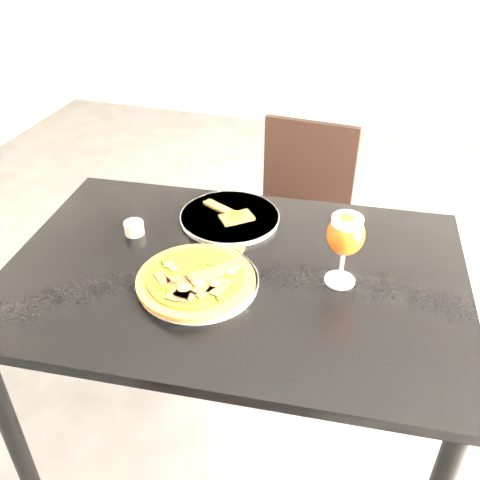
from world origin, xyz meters
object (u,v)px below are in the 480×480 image
(beer_glass, at_px, (346,235))
(dining_table, at_px, (234,296))
(chair_far, at_px, (298,220))
(pizza, at_px, (196,278))

(beer_glass, bearing_deg, dining_table, -173.22)
(chair_far, height_order, pizza, chair_far)
(chair_far, relative_size, pizza, 2.81)
(chair_far, relative_size, beer_glass, 4.27)
(dining_table, bearing_deg, pizza, -131.00)
(chair_far, xyz_separation_m, beer_glass, (0.23, -0.71, 0.43))
(dining_table, relative_size, chair_far, 1.52)
(dining_table, distance_m, beer_glass, 0.36)
(pizza, height_order, beer_glass, beer_glass)
(dining_table, relative_size, pizza, 4.26)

